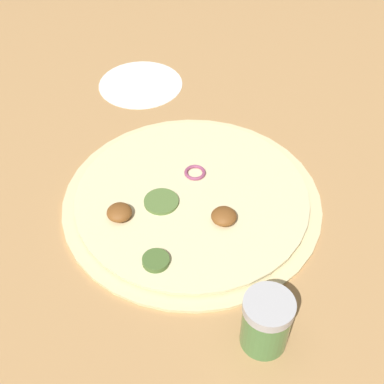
% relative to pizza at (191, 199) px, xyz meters
% --- Properties ---
extents(ground_plane, '(3.00, 3.00, 0.00)m').
position_rel_pizza_xyz_m(ground_plane, '(0.00, 0.00, -0.01)').
color(ground_plane, tan).
extents(pizza, '(0.36, 0.36, 0.03)m').
position_rel_pizza_xyz_m(pizza, '(0.00, 0.00, 0.00)').
color(pizza, beige).
rests_on(pizza, ground_plane).
extents(spice_jar, '(0.06, 0.06, 0.07)m').
position_rel_pizza_xyz_m(spice_jar, '(-0.06, -0.22, 0.03)').
color(spice_jar, '#4C7F42').
rests_on(spice_jar, ground_plane).
extents(flour_patch, '(0.15, 0.15, 0.00)m').
position_rel_pizza_xyz_m(flour_patch, '(0.10, 0.29, -0.01)').
color(flour_patch, white).
rests_on(flour_patch, ground_plane).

